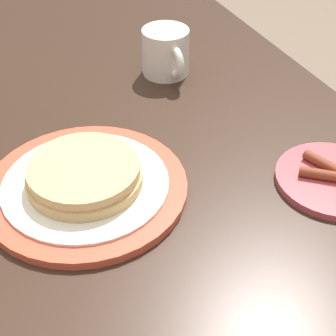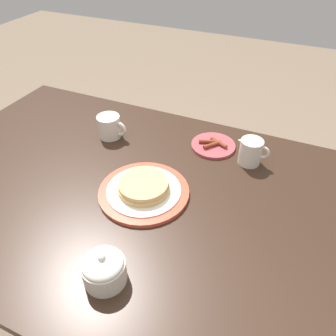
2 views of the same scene
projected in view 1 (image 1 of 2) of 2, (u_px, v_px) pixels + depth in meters
dining_table at (85, 229)px, 0.79m from camera, size 1.44×0.93×0.77m
pancake_plate at (87, 182)px, 0.67m from camera, size 0.27×0.27×0.04m
side_plate_bacon at (333, 178)px, 0.69m from camera, size 0.15×0.15×0.02m
coffee_mug at (166, 52)px, 0.90m from camera, size 0.11×0.08×0.08m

